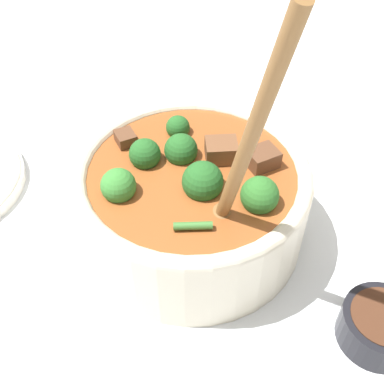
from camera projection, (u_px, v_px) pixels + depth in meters
ground_plane at (192, 231)px, 0.53m from camera, size 4.00×4.00×0.00m
stew_bowl at (192, 196)px, 0.49m from camera, size 0.24×0.24×0.31m
condiment_bowl at (380, 325)px, 0.43m from camera, size 0.07×0.07×0.04m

